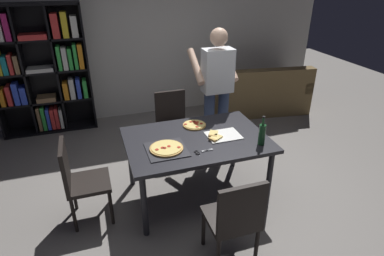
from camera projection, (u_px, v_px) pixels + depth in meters
name	position (u px, v px, depth m)	size (l,w,h in m)	color
ground_plane	(196.00, 194.00, 3.78)	(12.00, 12.00, 0.00)	gray
back_wall	(146.00, 33.00, 5.36)	(6.40, 0.10, 2.80)	silver
dining_table	(196.00, 144.00, 3.48)	(1.51, 1.04, 0.75)	#232328
chair_near_camera	(235.00, 217.00, 2.70)	(0.42, 0.42, 0.90)	black
chair_far_side	(172.00, 120.00, 4.40)	(0.42, 0.42, 0.90)	black
chair_left_end	(79.00, 178.00, 3.20)	(0.42, 0.42, 0.90)	black
couch	(259.00, 95.00, 5.86)	(1.80, 1.07, 0.85)	brown
bookshelf	(41.00, 70.00, 4.88)	(1.40, 0.35, 1.95)	black
person_serving_pizza	(217.00, 87.00, 4.15)	(0.55, 0.54, 1.75)	#38476B
pepperoni_pizza_on_tray	(166.00, 149.00, 3.21)	(0.40, 0.40, 0.04)	#2D2D33
pizza_slices_on_towel	(220.00, 136.00, 3.47)	(0.38, 0.28, 0.03)	white
wine_bottle	(262.00, 134.00, 3.27)	(0.07, 0.07, 0.32)	#194723
kitchen_scissors	(201.00, 152.00, 3.18)	(0.19, 0.09, 0.01)	silver
second_pizza_plain	(194.00, 125.00, 3.71)	(0.26, 0.26, 0.03)	tan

